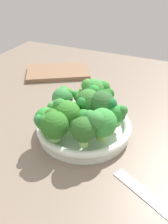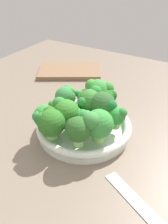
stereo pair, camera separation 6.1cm
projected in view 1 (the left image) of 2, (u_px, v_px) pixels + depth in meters
ground_plane at (93, 146)px, 62.16cm from camera, size 130.00×130.00×2.50cm
bowl at (84, 127)px, 63.91cm from camera, size 24.95×24.95×3.60cm
broccoli_floret_0 at (104, 104)px, 61.19cm from camera, size 7.03×7.70×8.20cm
broccoli_floret_1 at (56, 109)px, 61.77cm from camera, size 4.42×4.95×5.64cm
broccoli_floret_2 at (66, 113)px, 58.55cm from camera, size 7.43×6.65×7.69cm
broccoli_floret_3 at (54, 124)px, 54.76cm from camera, size 6.55×6.55×7.45cm
broccoli_floret_4 at (89, 100)px, 62.46cm from camera, size 6.36×8.01×8.17cm
broccoli_floret_5 at (95, 90)px, 67.56cm from camera, size 7.73×6.61×7.95cm
broccoli_floret_6 at (101, 122)px, 54.58cm from camera, size 7.66×7.49×8.35cm
broccoli_floret_7 at (83, 130)px, 52.77cm from camera, size 6.40×5.82×7.41cm
broccoli_floret_8 at (80, 97)px, 67.68cm from camera, size 4.37×4.67×5.12cm
broccoli_floret_9 at (104, 99)px, 65.31cm from camera, size 5.71×5.35×6.49cm
broccoli_floret_10 at (63, 97)px, 65.79cm from camera, size 5.74×6.35×6.68cm
broccoli_floret_11 at (46, 119)px, 57.37cm from camera, size 5.92×6.41×6.54cm
broccoli_floret_12 at (83, 120)px, 58.21cm from camera, size 4.34×4.54×5.44cm
broccoli_floret_13 at (117, 114)px, 59.81cm from camera, size 5.66×4.62×5.90cm
cutting_board at (58, 72)px, 96.40cm from camera, size 28.41×25.35×1.60cm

